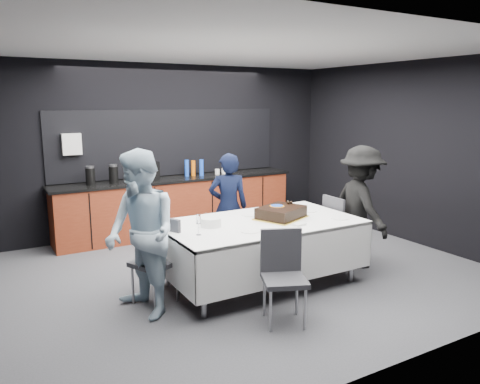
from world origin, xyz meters
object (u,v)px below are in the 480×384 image
chair_near (283,269)px  chair_right (339,224)px  chair_left (159,254)px  person_left (141,234)px  person_center (228,207)px  plate_stack (211,222)px  cake_assembly (281,213)px  champagne_flute (198,221)px  person_right (361,207)px  party_table (261,232)px

chair_near → chair_right: bearing=32.1°
chair_left → person_left: 0.50m
person_center → plate_stack: bearing=74.2°
cake_assembly → champagne_flute: (-1.18, -0.16, 0.09)m
person_right → party_table: bearing=96.9°
person_left → chair_left: bearing=122.0°
cake_assembly → person_center: bearing=100.5°
party_table → cake_assembly: (0.29, -0.01, 0.21)m
party_table → person_right: 1.50m
chair_near → person_center: bearing=77.5°
champagne_flute → person_right: (2.38, 0.04, -0.13)m
person_right → chair_near: bearing=125.6°
champagne_flute → chair_right: (2.23, 0.28, -0.40)m
champagne_flute → person_center: (0.99, 1.17, -0.19)m
chair_near → person_left: (-1.18, 0.82, 0.33)m
cake_assembly → party_table: bearing=178.9°
chair_near → person_center: person_center is taller
chair_right → person_left: bearing=-175.5°
cake_assembly → person_right: 1.21m
party_table → chair_right: chair_right is taller
person_left → person_center: bearing=114.1°
chair_right → plate_stack: bearing=-179.2°
champagne_flute → person_right: 2.39m
chair_left → person_left: (-0.28, -0.25, 0.33)m
party_table → person_left: size_ratio=1.35×
person_center → person_left: person_left is taller
chair_left → chair_right: same height
person_center → person_right: 1.79m
champagne_flute → chair_near: bearing=-53.5°
plate_stack → person_center: 1.17m
chair_left → person_right: (2.72, -0.27, 0.28)m
plate_stack → person_right: 2.12m
party_table → person_left: (-1.51, -0.11, 0.22)m
champagne_flute → person_center: person_center is taller
plate_stack → chair_near: (0.29, -1.02, -0.30)m
chair_right → chair_near: size_ratio=1.00×
person_center → person_left: 1.96m
person_right → plate_stack: bearing=95.9°
champagne_flute → chair_right: 2.29m
plate_stack → person_left: bearing=-167.3°
plate_stack → chair_left: bearing=174.8°
champagne_flute → plate_stack: bearing=43.0°
champagne_flute → chair_right: size_ratio=0.24×
plate_stack → chair_left: size_ratio=0.26×
plate_stack → person_center: person_center is taller
plate_stack → person_right: person_right is taller
person_left → champagne_flute: bearing=74.2°
cake_assembly → person_left: (-1.79, -0.10, 0.01)m
plate_stack → chair_right: (1.96, 0.03, -0.30)m
chair_right → person_right: (0.15, -0.24, 0.28)m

